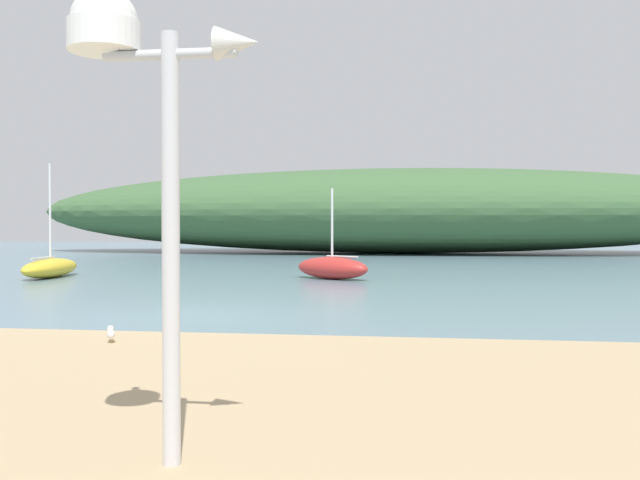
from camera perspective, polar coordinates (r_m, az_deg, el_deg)
The scene contains 6 objects.
ground_plane at distance 14.20m, azimuth -10.15°, elevation -6.12°, with size 120.00×120.00×0.00m, color slate.
distant_hill at distance 45.95m, azimuth 6.36°, elevation 2.42°, with size 49.44×12.46×5.60m, color #3D6038.
mast_structure at distance 4.88m, azimuth -15.58°, elevation 13.04°, with size 1.30×0.49×3.19m.
sailboat_west_reach at distance 23.15m, azimuth 1.01°, elevation -2.31°, with size 2.98×2.37×3.06m.
sailboat_near_shore at distance 25.68m, azimuth -21.49°, elevation -2.14°, with size 1.35×3.81×3.97m.
seagull_by_mast at distance 9.91m, azimuth -17.00°, elevation -7.41°, with size 0.20×0.30×0.22m.
Camera 1 is at (4.39, -13.39, 1.80)m, focal length 38.50 mm.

